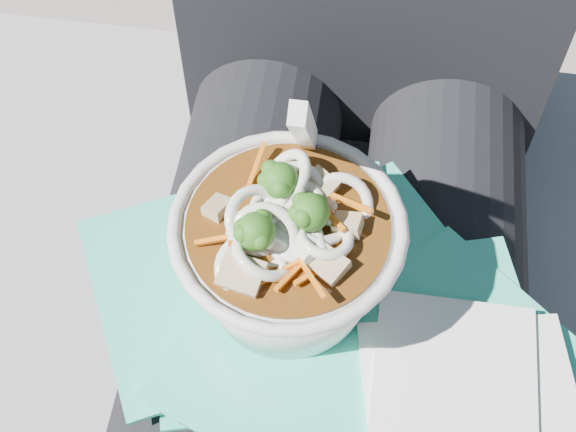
# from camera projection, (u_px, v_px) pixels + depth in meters

# --- Properties ---
(stone_ledge) EXTENTS (1.00, 0.51, 0.46)m
(stone_ledge) POSITION_uv_depth(u_px,v_px,m) (334.00, 327.00, 1.00)
(stone_ledge) COLOR gray
(stone_ledge) RESTS_ON ground
(lap) EXTENTS (0.32, 0.48, 0.15)m
(lap) POSITION_uv_depth(u_px,v_px,m) (331.00, 333.00, 0.66)
(lap) COLOR black
(lap) RESTS_ON stone_ledge
(person_body) EXTENTS (0.34, 0.94, 1.00)m
(person_body) POSITION_uv_depth(u_px,v_px,m) (344.00, 225.00, 0.69)
(person_body) COLOR black
(person_body) RESTS_ON ground
(plastic_bag) EXTENTS (0.42, 0.32, 0.02)m
(plastic_bag) POSITION_uv_depth(u_px,v_px,m) (316.00, 316.00, 0.58)
(plastic_bag) COLOR #2FC6A1
(plastic_bag) RESTS_ON lap
(napkins) EXTENTS (0.17, 0.17, 0.01)m
(napkins) POSITION_uv_depth(u_px,v_px,m) (469.00, 403.00, 0.53)
(napkins) COLOR white
(napkins) RESTS_ON plastic_bag
(udon_bowl) EXTENTS (0.19, 0.19, 0.20)m
(udon_bowl) POSITION_uv_depth(u_px,v_px,m) (288.00, 249.00, 0.54)
(udon_bowl) COLOR silver
(udon_bowl) RESTS_ON plastic_bag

